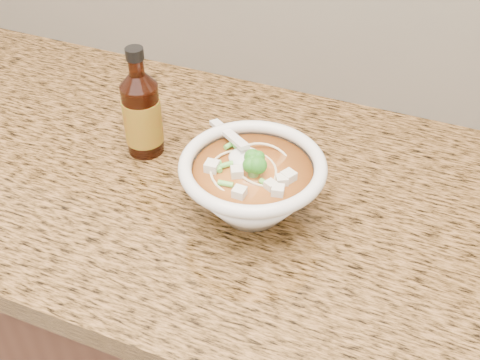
% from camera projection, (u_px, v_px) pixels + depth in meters
% --- Properties ---
extents(cabinet, '(4.00, 0.65, 0.86)m').
position_uv_depth(cabinet, '(219.00, 342.00, 1.30)').
color(cabinet, '#391C11').
rests_on(cabinet, ground).
extents(counter_slab, '(4.00, 0.68, 0.04)m').
position_uv_depth(counter_slab, '(213.00, 185.00, 1.01)').
color(counter_slab, brown).
rests_on(counter_slab, cabinet).
extents(soup_bowl, '(0.22, 0.22, 0.12)m').
position_uv_depth(soup_bowl, '(252.00, 186.00, 0.90)').
color(soup_bowl, white).
rests_on(soup_bowl, counter_slab).
extents(hot_sauce_bottle, '(0.08, 0.08, 0.20)m').
position_uv_depth(hot_sauce_bottle, '(142.00, 114.00, 1.00)').
color(hot_sauce_bottle, '#321006').
rests_on(hot_sauce_bottle, counter_slab).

